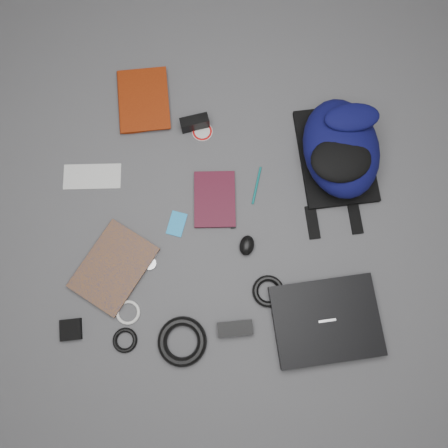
# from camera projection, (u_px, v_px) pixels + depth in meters

# --- Properties ---
(ground) EXTENTS (4.00, 4.00, 0.00)m
(ground) POSITION_uv_depth(u_px,v_px,m) (224.00, 225.00, 1.61)
(ground) COLOR #4F4F51
(ground) RESTS_ON ground
(backpack) EXTENTS (0.37, 0.47, 0.18)m
(backpack) POSITION_uv_depth(u_px,v_px,m) (341.00, 148.00, 1.58)
(backpack) COLOR #070832
(backpack) RESTS_ON ground
(laptop) EXTENTS (0.42, 0.36, 0.04)m
(laptop) POSITION_uv_depth(u_px,v_px,m) (326.00, 321.00, 1.52)
(laptop) COLOR black
(laptop) RESTS_ON ground
(textbook_red) EXTENTS (0.24, 0.29, 0.03)m
(textbook_red) POSITION_uv_depth(u_px,v_px,m) (118.00, 103.00, 1.70)
(textbook_red) COLOR maroon
(textbook_red) RESTS_ON ground
(comic_book) EXTENTS (0.32, 0.35, 0.02)m
(comic_book) POSITION_uv_depth(u_px,v_px,m) (90.00, 252.00, 1.58)
(comic_book) COLOR #B5660C
(comic_book) RESTS_ON ground
(envelope) EXTENTS (0.22, 0.12, 0.00)m
(envelope) POSITION_uv_depth(u_px,v_px,m) (92.00, 176.00, 1.65)
(envelope) COLOR silver
(envelope) RESTS_ON ground
(dvd_case) EXTENTS (0.17, 0.23, 0.02)m
(dvd_case) POSITION_uv_depth(u_px,v_px,m) (215.00, 199.00, 1.62)
(dvd_case) COLOR #380A17
(dvd_case) RESTS_ON ground
(compact_camera) EXTENTS (0.11, 0.07, 0.06)m
(compact_camera) POSITION_uv_depth(u_px,v_px,m) (195.00, 123.00, 1.66)
(compact_camera) COLOR black
(compact_camera) RESTS_ON ground
(sticker_disc) EXTENTS (0.10, 0.10, 0.00)m
(sticker_disc) POSITION_uv_depth(u_px,v_px,m) (202.00, 131.00, 1.69)
(sticker_disc) COLOR silver
(sticker_disc) RESTS_ON ground
(pen_teal) EXTENTS (0.03, 0.15, 0.01)m
(pen_teal) POSITION_uv_depth(u_px,v_px,m) (257.00, 185.00, 1.64)
(pen_teal) COLOR #0B6564
(pen_teal) RESTS_ON ground
(pen_red) EXTENTS (0.03, 0.16, 0.01)m
(pen_red) POSITION_uv_depth(u_px,v_px,m) (224.00, 202.00, 1.62)
(pen_red) COLOR maroon
(pen_red) RESTS_ON ground
(id_badge) EXTENTS (0.07, 0.10, 0.00)m
(id_badge) POSITION_uv_depth(u_px,v_px,m) (177.00, 224.00, 1.61)
(id_badge) COLOR #1B8BD1
(id_badge) RESTS_ON ground
(usb_black) EXTENTS (0.03, 0.05, 0.01)m
(usb_black) POSITION_uv_depth(u_px,v_px,m) (232.00, 222.00, 1.61)
(usb_black) COLOR black
(usb_black) RESTS_ON ground
(mouse) EXTENTS (0.06, 0.08, 0.04)m
(mouse) POSITION_uv_depth(u_px,v_px,m) (247.00, 245.00, 1.58)
(mouse) COLOR black
(mouse) RESTS_ON ground
(headphone_left) EXTENTS (0.05, 0.05, 0.01)m
(headphone_left) POSITION_uv_depth(u_px,v_px,m) (150.00, 264.00, 1.58)
(headphone_left) COLOR #A7A7A9
(headphone_left) RESTS_ON ground
(headphone_right) EXTENTS (0.07, 0.07, 0.01)m
(headphone_right) POSITION_uv_depth(u_px,v_px,m) (150.00, 252.00, 1.58)
(headphone_right) COLOR silver
(headphone_right) RESTS_ON ground
(cable_coil) EXTENTS (0.15, 0.15, 0.02)m
(cable_coil) POSITION_uv_depth(u_px,v_px,m) (268.00, 291.00, 1.55)
(cable_coil) COLOR black
(cable_coil) RESTS_ON ground
(power_brick) EXTENTS (0.13, 0.07, 0.03)m
(power_brick) POSITION_uv_depth(u_px,v_px,m) (235.00, 328.00, 1.52)
(power_brick) COLOR black
(power_brick) RESTS_ON ground
(power_cord_coil) EXTENTS (0.21, 0.21, 0.03)m
(power_cord_coil) POSITION_uv_depth(u_px,v_px,m) (182.00, 341.00, 1.51)
(power_cord_coil) COLOR black
(power_cord_coil) RESTS_ON ground
(pouch) EXTENTS (0.09, 0.09, 0.02)m
(pouch) POSITION_uv_depth(u_px,v_px,m) (71.00, 330.00, 1.52)
(pouch) COLOR black
(pouch) RESTS_ON ground
(earbud_coil) EXTENTS (0.10, 0.10, 0.02)m
(earbud_coil) POSITION_uv_depth(u_px,v_px,m) (125.00, 340.00, 1.52)
(earbud_coil) COLOR black
(earbud_coil) RESTS_ON ground
(white_cable_coil) EXTENTS (0.09, 0.09, 0.01)m
(white_cable_coil) POSITION_uv_depth(u_px,v_px,m) (128.00, 312.00, 1.54)
(white_cable_coil) COLOR white
(white_cable_coil) RESTS_ON ground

